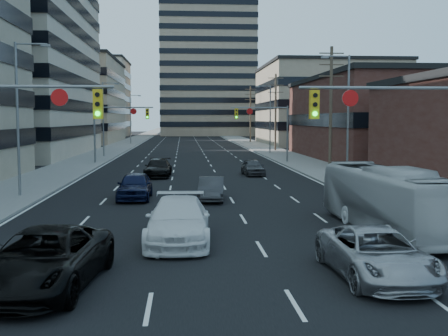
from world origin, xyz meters
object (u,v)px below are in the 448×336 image
at_px(silver_suv, 376,254).
at_px(transit_bus, 387,200).
at_px(white_van, 178,221).
at_px(sedan_blue, 135,186).
at_px(black_pickup, 44,260).

relative_size(silver_suv, transit_bus, 0.54).
xyz_separation_m(white_van, sedan_blue, (-2.58, 11.56, -0.05)).
relative_size(white_van, transit_bus, 0.59).
relative_size(white_van, silver_suv, 1.09).
distance_m(black_pickup, transit_bus, 13.80).
height_order(white_van, silver_suv, white_van).
xyz_separation_m(silver_suv, transit_bus, (2.71, 6.45, 0.62)).
relative_size(white_van, sedan_blue, 1.24).
bearing_deg(silver_suv, sedan_blue, 114.60).
bearing_deg(sedan_blue, white_van, -76.90).
xyz_separation_m(black_pickup, sedan_blue, (1.00, 17.00, -0.03)).
distance_m(black_pickup, white_van, 6.51).
relative_size(black_pickup, transit_bus, 0.60).
xyz_separation_m(white_van, transit_bus, (8.44, 1.33, 0.52)).
distance_m(black_pickup, silver_suv, 9.31).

